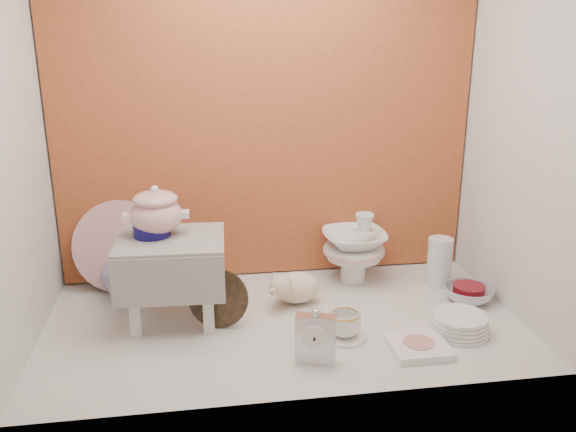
% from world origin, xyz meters
% --- Properties ---
extents(ground, '(1.80, 1.80, 0.00)m').
position_xyz_m(ground, '(0.00, 0.00, 0.00)').
color(ground, silver).
rests_on(ground, ground).
extents(niche_shell, '(1.86, 1.03, 1.53)m').
position_xyz_m(niche_shell, '(0.00, 0.18, 0.93)').
color(niche_shell, '#B9562E').
rests_on(niche_shell, ground).
extents(step_stool, '(0.41, 0.36, 0.34)m').
position_xyz_m(step_stool, '(-0.41, 0.08, 0.17)').
color(step_stool, silver).
rests_on(step_stool, ground).
extents(soup_tureen, '(0.30, 0.30, 0.19)m').
position_xyz_m(soup_tureen, '(-0.46, 0.13, 0.43)').
color(soup_tureen, white).
rests_on(soup_tureen, step_stool).
extents(cobalt_bowl, '(0.18, 0.18, 0.05)m').
position_xyz_m(cobalt_bowl, '(-0.48, 0.12, 0.36)').
color(cobalt_bowl, '#0F0A52').
rests_on(cobalt_bowl, step_stool).
extents(floral_platter, '(0.40, 0.15, 0.38)m').
position_xyz_m(floral_platter, '(-0.64, 0.42, 0.19)').
color(floral_platter, silver).
rests_on(floral_platter, ground).
extents(blue_white_vase, '(0.30, 0.30, 0.25)m').
position_xyz_m(blue_white_vase, '(-0.59, 0.34, 0.13)').
color(blue_white_vase, silver).
rests_on(blue_white_vase, ground).
extents(lacquer_tray, '(0.23, 0.10, 0.23)m').
position_xyz_m(lacquer_tray, '(-0.25, 0.01, 0.11)').
color(lacquer_tray, black).
rests_on(lacquer_tray, ground).
extents(mantel_clock, '(0.14, 0.09, 0.20)m').
position_xyz_m(mantel_clock, '(0.06, -0.30, 0.10)').
color(mantel_clock, silver).
rests_on(mantel_clock, ground).
extents(plush_pig, '(0.27, 0.22, 0.14)m').
position_xyz_m(plush_pig, '(0.08, 0.16, 0.07)').
color(plush_pig, beige).
rests_on(plush_pig, ground).
extents(teacup_saucer, '(0.21, 0.21, 0.01)m').
position_xyz_m(teacup_saucer, '(0.20, -0.15, 0.01)').
color(teacup_saucer, white).
rests_on(teacup_saucer, ground).
extents(gold_rim_teacup, '(0.12, 0.12, 0.09)m').
position_xyz_m(gold_rim_teacup, '(0.20, -0.15, 0.06)').
color(gold_rim_teacup, white).
rests_on(gold_rim_teacup, teacup_saucer).
extents(lattice_dish, '(0.20, 0.20, 0.03)m').
position_xyz_m(lattice_dish, '(0.44, -0.27, 0.01)').
color(lattice_dish, white).
rests_on(lattice_dish, ground).
extents(dinner_plate_stack, '(0.26, 0.26, 0.07)m').
position_xyz_m(dinner_plate_stack, '(0.63, -0.18, 0.04)').
color(dinner_plate_stack, white).
rests_on(dinner_plate_stack, ground).
extents(crystal_bowl, '(0.24, 0.24, 0.06)m').
position_xyz_m(crystal_bowl, '(0.78, 0.07, 0.03)').
color(crystal_bowl, silver).
rests_on(crystal_bowl, ground).
extents(clear_glass_vase, '(0.12, 0.12, 0.21)m').
position_xyz_m(clear_glass_vase, '(0.72, 0.25, 0.11)').
color(clear_glass_vase, silver).
rests_on(clear_glass_vase, ground).
extents(porcelain_tower, '(0.30, 0.30, 0.31)m').
position_xyz_m(porcelain_tower, '(0.36, 0.34, 0.16)').
color(porcelain_tower, white).
rests_on(porcelain_tower, ground).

